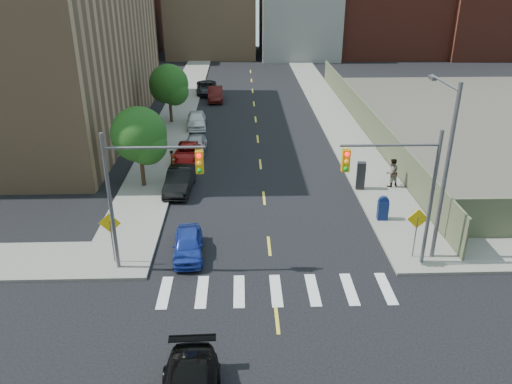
{
  "coord_description": "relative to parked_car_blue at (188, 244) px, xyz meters",
  "views": [
    {
      "loc": [
        -1.41,
        -14.94,
        13.62
      ],
      "look_at": [
        -0.62,
        10.58,
        2.0
      ],
      "focal_mm": 35.0,
      "sensor_mm": 36.0,
      "label": 1
    }
  ],
  "objects": [
    {
      "name": "tree_west_far",
      "position": [
        -3.8,
        23.84,
        2.84
      ],
      "size": [
        3.66,
        3.64,
        5.52
      ],
      "color": "#332114",
      "rests_on": "ground"
    },
    {
      "name": "signal_ne",
      "position": [
        10.18,
        -1.21,
        3.89
      ],
      "size": [
        4.59,
        0.3,
        7.0
      ],
      "color": "#59595E",
      "rests_on": "ground"
    },
    {
      "name": "payphone",
      "position": [
        10.59,
        7.77,
        0.44
      ],
      "size": [
        0.62,
        0.53,
        1.85
      ],
      "primitive_type": "cube",
      "rotation": [
        0.0,
        0.0,
        -0.16
      ],
      "color": "black",
      "rests_on": "sidewalk_ne"
    },
    {
      "name": "parked_car_maroon",
      "position": [
        0.0,
        32.28,
        0.11
      ],
      "size": [
        1.78,
        4.6,
        1.5
      ],
      "primitive_type": "imported",
      "rotation": [
        0.0,
        0.0,
        0.04
      ],
      "color": "#3B0D0B",
      "rests_on": "ground"
    },
    {
      "name": "bg_bldg_midwest",
      "position": [
        -1.8,
        64.79,
        6.87
      ],
      "size": [
        14.0,
        16.0,
        15.0
      ],
      "primitive_type": "cube",
      "color": "#8C6B4C",
      "rests_on": "ground"
    },
    {
      "name": "parked_car_silver",
      "position": [
        -0.89,
        15.52,
        -0.02
      ],
      "size": [
        1.85,
        4.25,
        1.22
      ],
      "primitive_type": "imported",
      "rotation": [
        0.0,
        0.0,
        -0.03
      ],
      "color": "#AAABB2",
      "rests_on": "ground"
    },
    {
      "name": "bg_bldg_center",
      "position": [
        12.2,
        62.79,
        4.37
      ],
      "size": [
        12.0,
        16.0,
        10.0
      ],
      "primitive_type": "cube",
      "color": "gray",
      "rests_on": "ground"
    },
    {
      "name": "pedestrian_east",
      "position": [
        12.73,
        8.12,
        0.49
      ],
      "size": [
        1.15,
        1.03,
        1.94
      ],
      "primitive_type": "imported",
      "rotation": [
        0.0,
        0.0,
        3.52
      ],
      "color": "gray",
      "rests_on": "sidewalk_ne"
    },
    {
      "name": "mailbox",
      "position": [
        10.92,
        3.41,
        0.22
      ],
      "size": [
        0.62,
        0.49,
        1.45
      ],
      "rotation": [
        0.0,
        0.0,
        -0.06
      ],
      "color": "#0D1D50",
      "rests_on": "sidewalk_ne"
    },
    {
      "name": "parked_car_grey",
      "position": [
        -1.16,
        35.64,
        0.08
      ],
      "size": [
        2.72,
        5.26,
        1.42
      ],
      "primitive_type": "imported",
      "rotation": [
        0.0,
        0.0,
        0.07
      ],
      "color": "black",
      "rests_on": "ground"
    },
    {
      "name": "bg_bldg_west",
      "position": [
        -17.8,
        62.79,
        5.37
      ],
      "size": [
        14.0,
        18.0,
        12.0
      ],
      "primitive_type": "cube",
      "color": "#592319",
      "rests_on": "ground"
    },
    {
      "name": "parked_car_blue",
      "position": [
        0.0,
        0.0,
        0.0
      ],
      "size": [
        1.74,
        3.81,
        1.27
      ],
      "primitive_type": "imported",
      "rotation": [
        0.0,
        0.0,
        0.07
      ],
      "color": "#1C329A",
      "rests_on": "ground"
    },
    {
      "name": "parked_car_black",
      "position": [
        -1.3,
        8.18,
        0.11
      ],
      "size": [
        1.85,
        4.57,
        1.48
      ],
      "primitive_type": "imported",
      "rotation": [
        0.0,
        0.0,
        -0.07
      ],
      "color": "black",
      "rests_on": "ground"
    },
    {
      "name": "parked_car_red",
      "position": [
        -1.28,
        13.87,
        -0.01
      ],
      "size": [
        2.37,
        4.6,
        1.24
      ],
      "primitive_type": "imported",
      "rotation": [
        0.0,
        0.0,
        -0.07
      ],
      "color": "maroon",
      "rests_on": "ground"
    },
    {
      "name": "sidewalk_nw",
      "position": [
        -3.55,
        34.29,
        -0.56
      ],
      "size": [
        3.5,
        73.0,
        0.15
      ],
      "primitive_type": "cube",
      "color": "gray",
      "rests_on": "ground"
    },
    {
      "name": "signal_nw",
      "position": [
        -1.78,
        -1.21,
        3.89
      ],
      "size": [
        4.59,
        0.3,
        7.0
      ],
      "color": "#59595E",
      "rests_on": "ground"
    },
    {
      "name": "bg_bldg_east",
      "position": [
        26.2,
        64.79,
        7.37
      ],
      "size": [
        18.0,
        18.0,
        16.0
      ],
      "primitive_type": "cube",
      "color": "#592319",
      "rests_on": "ground"
    },
    {
      "name": "pedestrian_west",
      "position": [
        -2.1,
        11.21,
        0.31
      ],
      "size": [
        0.48,
        0.64,
        1.58
      ],
      "primitive_type": "imported",
      "rotation": [
        0.0,
        0.0,
        1.38
      ],
      "color": "gray",
      "rests_on": "sidewalk_nw"
    },
    {
      "name": "streetlight_ne",
      "position": [
        12.4,
        -0.31,
        4.59
      ],
      "size": [
        0.25,
        3.7,
        9.0
      ],
      "color": "#59595E",
      "rests_on": "ground"
    },
    {
      "name": "warn_sign_nw",
      "position": [
        -3.6,
        -0.71,
        1.36
      ],
      "size": [
        1.06,
        0.06,
        2.83
      ],
      "color": "#59595E",
      "rests_on": "ground"
    },
    {
      "name": "building_nw",
      "position": [
        -17.8,
        22.79,
        7.37
      ],
      "size": [
        22.0,
        30.0,
        16.0
      ],
      "primitive_type": "cube",
      "color": "#8C6B4C",
      "rests_on": "ground"
    },
    {
      "name": "fence_north",
      "position": [
        13.8,
        20.79,
        0.62
      ],
      "size": [
        0.12,
        44.0,
        2.5
      ],
      "primitive_type": "cube",
      "color": "#646B4B",
      "rests_on": "ground"
    },
    {
      "name": "parked_car_white",
      "position": [
        -1.3,
        22.25,
        0.1
      ],
      "size": [
        2.01,
        4.42,
        1.47
      ],
      "primitive_type": "imported",
      "rotation": [
        0.0,
        0.0,
        0.06
      ],
      "color": "silver",
      "rests_on": "ground"
    },
    {
      "name": "ground",
      "position": [
        4.2,
        -7.21,
        -0.63
      ],
      "size": [
        160.0,
        160.0,
        0.0
      ],
      "primitive_type": "plane",
      "color": "black",
      "rests_on": "ground"
    },
    {
      "name": "sidewalk_ne",
      "position": [
        11.95,
        34.29,
        -0.56
      ],
      "size": [
        3.5,
        73.0,
        0.15
      ],
      "primitive_type": "cube",
      "color": "gray",
      "rests_on": "ground"
    },
    {
      "name": "warn_sign_ne",
      "position": [
        11.4,
        -0.71,
        1.36
      ],
      "size": [
        1.06,
        0.06,
        2.83
      ],
      "color": "#59595E",
      "rests_on": "ground"
    },
    {
      "name": "tree_west_near",
      "position": [
        -3.8,
        8.84,
        2.84
      ],
      "size": [
        3.66,
        3.64,
        5.52
      ],
      "color": "#332114",
      "rests_on": "ground"
    },
    {
      "name": "warn_sign_midwest",
      "position": [
        -3.6,
        12.79,
        1.36
      ],
      "size": [
        1.06,
        0.06,
        2.83
      ],
      "color": "#59595E",
      "rests_on": "ground"
    }
  ]
}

